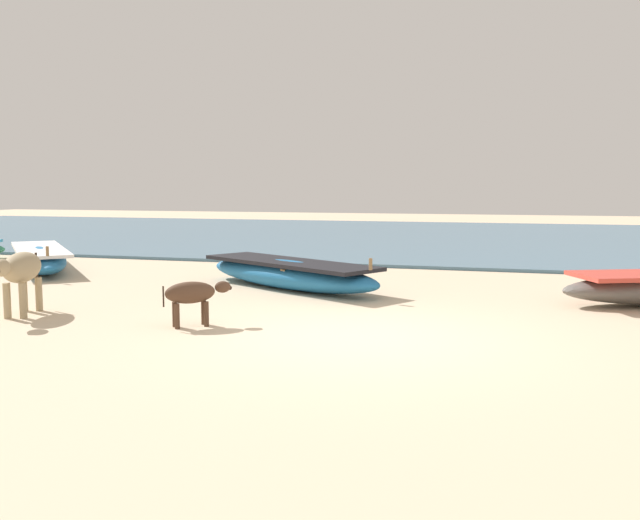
{
  "coord_description": "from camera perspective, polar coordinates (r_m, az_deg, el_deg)",
  "views": [
    {
      "loc": [
        1.92,
        -8.24,
        1.91
      ],
      "look_at": [
        -1.51,
        3.3,
        0.6
      ],
      "focal_mm": 37.67,
      "sensor_mm": 36.0,
      "label": 1
    }
  ],
  "objects": [
    {
      "name": "cow_adult_dun",
      "position": [
        10.93,
        -24.08,
        -0.8
      ],
      "size": [
        0.74,
        1.43,
        0.95
      ],
      "rotation": [
        0.0,
        0.0,
        5.04
      ],
      "color": "tan",
      "rests_on": "ground"
    },
    {
      "name": "sea_water",
      "position": [
        25.72,
        12.25,
        1.9
      ],
      "size": [
        60.0,
        20.0,
        0.08
      ],
      "primitive_type": "cube",
      "color": "slate",
      "rests_on": "ground"
    },
    {
      "name": "calf_near_dark",
      "position": [
        9.37,
        -10.76,
        -2.87
      ],
      "size": [
        0.83,
        0.75,
        0.62
      ],
      "rotation": [
        0.0,
        0.0,
        0.71
      ],
      "color": "#4C3323",
      "rests_on": "ground"
    },
    {
      "name": "fishing_boat_1",
      "position": [
        16.85,
        -22.7,
        0.19
      ],
      "size": [
        4.03,
        4.2,
        0.72
      ],
      "rotation": [
        0.0,
        0.0,
        5.47
      ],
      "color": "#1E669E",
      "rests_on": "ground"
    },
    {
      "name": "fishing_boat_5",
      "position": [
        12.71,
        -2.63,
        -1.13
      ],
      "size": [
        4.42,
        3.13,
        0.73
      ],
      "rotation": [
        0.0,
        0.0,
        5.77
      ],
      "color": "#1E669E",
      "rests_on": "ground"
    },
    {
      "name": "ground",
      "position": [
        8.67,
        3.4,
        -6.52
      ],
      "size": [
        80.0,
        80.0,
        0.0
      ],
      "primitive_type": "plane",
      "color": "beige"
    }
  ]
}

